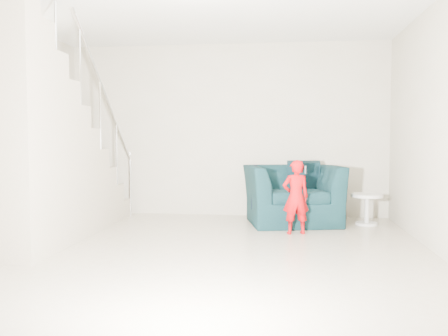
{
  "coord_description": "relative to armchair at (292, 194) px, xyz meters",
  "views": [
    {
      "loc": [
        0.87,
        -4.7,
        1.23
      ],
      "look_at": [
        0.15,
        1.2,
        0.85
      ],
      "focal_mm": 38.0,
      "sensor_mm": 36.0,
      "label": 1
    }
  ],
  "objects": [
    {
      "name": "armchair",
      "position": [
        0.0,
        0.0,
        0.0
      ],
      "size": [
        1.5,
        1.37,
        0.83
      ],
      "primitive_type": "imported",
      "rotation": [
        0.0,
        0.0,
        0.22
      ],
      "color": "black",
      "rests_on": "floor"
    },
    {
      "name": "front_wall",
      "position": [
        -1.02,
        -4.89,
        0.93
      ],
      "size": [
        5.0,
        0.0,
        5.0
      ],
      "primitive_type": "plane",
      "rotation": [
        -1.57,
        0.0,
        0.0
      ],
      "color": "#A59D86",
      "rests_on": "floor"
    },
    {
      "name": "back_wall",
      "position": [
        -1.02,
        0.61,
        0.93
      ],
      "size": [
        5.0,
        0.0,
        5.0
      ],
      "primitive_type": "plane",
      "rotation": [
        1.57,
        0.0,
        0.0
      ],
      "color": "#A59D86",
      "rests_on": "floor"
    },
    {
      "name": "cushion",
      "position": [
        0.16,
        0.24,
        0.24
      ],
      "size": [
        0.48,
        0.23,
        0.47
      ],
      "primitive_type": "cube",
      "rotation": [
        0.21,
        0.0,
        0.0
      ],
      "color": "black",
      "rests_on": "armchair"
    },
    {
      "name": "side_table",
      "position": [
        1.05,
        -0.0,
        -0.12
      ],
      "size": [
        0.44,
        0.44,
        0.44
      ],
      "color": "silver",
      "rests_on": "floor"
    },
    {
      "name": "staircase",
      "position": [
        -3.02,
        -1.59,
        0.53
      ],
      "size": [
        1.02,
        3.03,
        3.62
      ],
      "color": "#ADA089",
      "rests_on": "floor"
    },
    {
      "name": "throw",
      "position": [
        -0.55,
        0.03,
        0.11
      ],
      "size": [
        0.05,
        0.53,
        0.59
      ],
      "primitive_type": "cube",
      "color": "black",
      "rests_on": "armchair"
    },
    {
      "name": "toddler",
      "position": [
        0.03,
        -0.77,
        0.06
      ],
      "size": [
        0.39,
        0.31,
        0.95
      ],
      "primitive_type": "imported",
      "rotation": [
        0.0,
        0.0,
        3.4
      ],
      "color": "#A50509",
      "rests_on": "floor"
    },
    {
      "name": "phone",
      "position": [
        0.15,
        -0.78,
        0.41
      ],
      "size": [
        0.03,
        0.05,
        0.1
      ],
      "primitive_type": "cube",
      "rotation": [
        0.0,
        0.0,
        -0.17
      ],
      "color": "black",
      "rests_on": "toddler"
    },
    {
      "name": "floor",
      "position": [
        -1.02,
        -2.14,
        -0.42
      ],
      "size": [
        5.5,
        5.5,
        0.0
      ],
      "primitive_type": "plane",
      "color": "#9F8F7B",
      "rests_on": "ground"
    }
  ]
}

